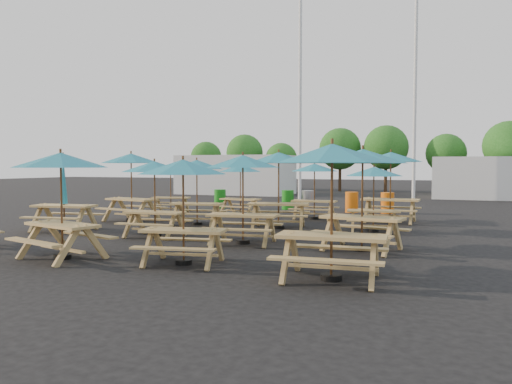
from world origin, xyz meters
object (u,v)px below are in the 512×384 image
at_px(picnic_unit_15, 391,161).
at_px(waste_bin_2, 308,200).
at_px(picnic_unit_7, 240,171).
at_px(picnic_unit_9, 243,167).
at_px(picnic_unit_11, 314,171).
at_px(picnic_unit_14, 374,175).
at_px(picnic_unit_5, 155,171).
at_px(picnic_unit_1, 64,199).
at_px(picnic_unit_10, 279,162).
at_px(picnic_unit_2, 131,162).
at_px(waste_bin_4, 387,203).
at_px(waste_bin_1, 288,200).
at_px(picnic_unit_8, 183,173).
at_px(picnic_unit_6, 197,169).
at_px(picnic_unit_4, 61,167).
at_px(picnic_unit_13, 363,163).
at_px(picnic_unit_12, 332,162).
at_px(waste_bin_3, 352,202).
at_px(waste_bin_0, 220,199).
at_px(picnic_unit_3, 171,172).

bearing_deg(picnic_unit_15, waste_bin_2, 139.01).
xyz_separation_m(picnic_unit_7, picnic_unit_9, (2.93, -6.73, 0.19)).
xyz_separation_m(picnic_unit_11, picnic_unit_14, (2.65, -2.99, -0.10)).
relative_size(picnic_unit_5, picnic_unit_11, 1.02).
height_order(picnic_unit_1, picnic_unit_14, picnic_unit_1).
distance_m(picnic_unit_10, picnic_unit_14, 3.03).
height_order(picnic_unit_5, picnic_unit_10, picnic_unit_10).
relative_size(picnic_unit_1, picnic_unit_15, 0.96).
bearing_deg(picnic_unit_5, picnic_unit_15, 43.68).
distance_m(picnic_unit_2, waste_bin_4, 10.80).
height_order(picnic_unit_7, waste_bin_1, picnic_unit_7).
xyz_separation_m(picnic_unit_7, waste_bin_2, (1.84, 3.67, -1.37)).
distance_m(picnic_unit_8, picnic_unit_14, 7.21).
distance_m(picnic_unit_6, picnic_unit_7, 3.44).
bearing_deg(picnic_unit_15, picnic_unit_10, -132.55).
xyz_separation_m(picnic_unit_4, picnic_unit_13, (5.94, 3.48, 0.10)).
relative_size(picnic_unit_15, waste_bin_2, 2.84).
bearing_deg(waste_bin_2, picnic_unit_12, -73.05).
relative_size(picnic_unit_8, picnic_unit_15, 0.86).
bearing_deg(waste_bin_3, picnic_unit_2, -137.15).
relative_size(picnic_unit_11, waste_bin_0, 2.39).
bearing_deg(picnic_unit_13, picnic_unit_5, -170.62).
height_order(picnic_unit_14, waste_bin_3, picnic_unit_14).
distance_m(waste_bin_0, waste_bin_2, 4.28).
height_order(picnic_unit_6, waste_bin_0, picnic_unit_6).
bearing_deg(picnic_unit_3, picnic_unit_12, -59.21).
height_order(picnic_unit_4, picnic_unit_5, picnic_unit_4).
bearing_deg(picnic_unit_9, waste_bin_4, 68.77).
distance_m(picnic_unit_6, picnic_unit_14, 5.97).
relative_size(picnic_unit_10, waste_bin_2, 2.84).
bearing_deg(picnic_unit_5, waste_bin_1, 82.49).
relative_size(picnic_unit_7, picnic_unit_10, 0.83).
bearing_deg(picnic_unit_6, waste_bin_0, 100.95).
relative_size(picnic_unit_6, waste_bin_3, 2.51).
height_order(picnic_unit_2, picnic_unit_6, picnic_unit_2).
distance_m(picnic_unit_3, picnic_unit_7, 3.29).
height_order(picnic_unit_7, picnic_unit_13, picnic_unit_13).
bearing_deg(picnic_unit_7, waste_bin_0, 136.95).
xyz_separation_m(picnic_unit_5, waste_bin_1, (0.80, 10.09, -1.44)).
distance_m(picnic_unit_2, waste_bin_0, 6.69).
xyz_separation_m(picnic_unit_10, picnic_unit_13, (3.21, -3.25, -0.03)).
bearing_deg(picnic_unit_2, waste_bin_4, 47.72).
distance_m(picnic_unit_2, picnic_unit_4, 7.47).
height_order(picnic_unit_7, picnic_unit_9, picnic_unit_9).
relative_size(picnic_unit_5, waste_bin_2, 2.43).
bearing_deg(picnic_unit_2, picnic_unit_13, -10.48).
relative_size(picnic_unit_4, picnic_unit_11, 1.15).
height_order(picnic_unit_7, picnic_unit_14, picnic_unit_7).
distance_m(picnic_unit_4, picnic_unit_6, 6.72).
relative_size(picnic_unit_1, picnic_unit_8, 1.12).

